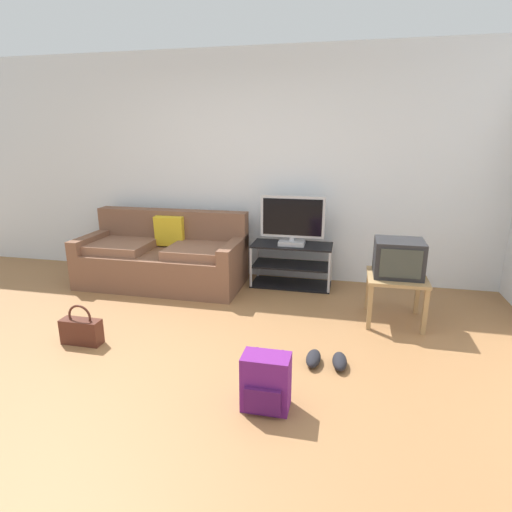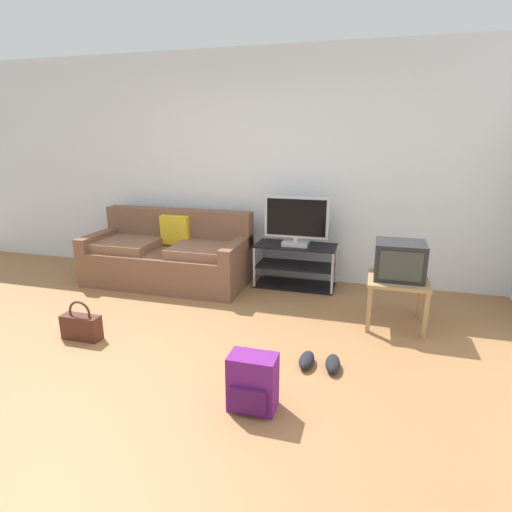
{
  "view_description": "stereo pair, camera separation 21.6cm",
  "coord_description": "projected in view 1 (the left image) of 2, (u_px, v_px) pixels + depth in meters",
  "views": [
    {
      "loc": [
        1.25,
        -2.58,
        1.72
      ],
      "look_at": [
        0.4,
        1.24,
        0.59
      ],
      "focal_mm": 29.22,
      "sensor_mm": 36.0,
      "label": 1
    },
    {
      "loc": [
        1.46,
        -2.52,
        1.72
      ],
      "look_at": [
        0.4,
        1.24,
        0.59
      ],
      "focal_mm": 29.22,
      "sensor_mm": 36.0,
      "label": 2
    }
  ],
  "objects": [
    {
      "name": "wall_back",
      "position": [
        246.0,
        168.0,
        5.08
      ],
      "size": [
        9.0,
        0.1,
        2.7
      ],
      "primitive_type": "cube",
      "color": "silver",
      "rests_on": "ground_plane"
    },
    {
      "name": "handbag",
      "position": [
        81.0,
        330.0,
        3.56
      ],
      "size": [
        0.35,
        0.13,
        0.36
      ],
      "rotation": [
        0.0,
        0.0,
        -0.09
      ],
      "color": "#4C2319",
      "rests_on": "ground_plane"
    },
    {
      "name": "side_table",
      "position": [
        396.0,
        283.0,
        3.93
      ],
      "size": [
        0.54,
        0.54,
        0.46
      ],
      "color": "#9E7A4C",
      "rests_on": "ground_plane"
    },
    {
      "name": "tv_stand",
      "position": [
        292.0,
        265.0,
        4.93
      ],
      "size": [
        0.93,
        0.43,
        0.5
      ],
      "color": "black",
      "rests_on": "ground_plane"
    },
    {
      "name": "crt_tv",
      "position": [
        398.0,
        258.0,
        3.88
      ],
      "size": [
        0.44,
        0.39,
        0.34
      ],
      "color": "#232326",
      "rests_on": "side_table"
    },
    {
      "name": "ground_plane",
      "position": [
        169.0,
        373.0,
        3.16
      ],
      "size": [
        9.0,
        9.8,
        0.02
      ],
      "primitive_type": "cube",
      "color": "olive"
    },
    {
      "name": "flat_tv",
      "position": [
        292.0,
        221.0,
        4.77
      ],
      "size": [
        0.74,
        0.22,
        0.57
      ],
      "color": "#B2B2B7",
      "rests_on": "tv_stand"
    },
    {
      "name": "backpack",
      "position": [
        266.0,
        383.0,
        2.69
      ],
      "size": [
        0.31,
        0.26,
        0.38
      ],
      "rotation": [
        0.0,
        0.0,
        -0.13
      ],
      "color": "#661E70",
      "rests_on": "ground_plane"
    },
    {
      "name": "sneakers_pair",
      "position": [
        326.0,
        360.0,
        3.24
      ],
      "size": [
        0.33,
        0.26,
        0.09
      ],
      "color": "black",
      "rests_on": "ground_plane"
    },
    {
      "name": "couch",
      "position": [
        164.0,
        258.0,
        4.99
      ],
      "size": [
        1.91,
        0.88,
        0.85
      ],
      "color": "brown",
      "rests_on": "ground_plane"
    }
  ]
}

